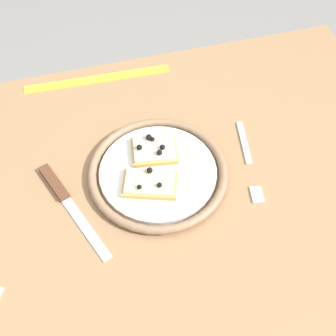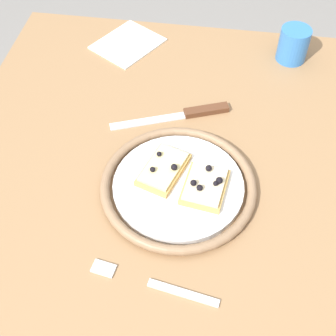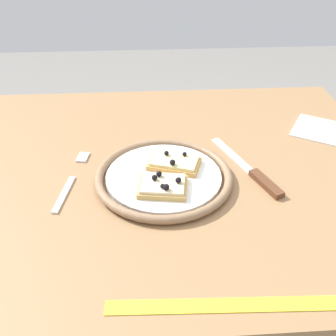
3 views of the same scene
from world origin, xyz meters
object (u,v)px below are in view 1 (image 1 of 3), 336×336
object	(u,v)px
knife	(63,195)
fork	(249,161)
pizza_slice_near	(150,183)
plate	(158,172)
pizza_slice_far	(154,150)
measuring_tape	(98,79)
dining_table	(173,215)

from	to	relation	value
knife	fork	bearing A→B (deg)	177.83
pizza_slice_near	plate	bearing A→B (deg)	-127.97
pizza_slice_far	fork	size ratio (longest dim) A/B	0.49
pizza_slice_far	knife	xyz separation A→B (m)	(0.19, 0.05, -0.02)
knife	fork	xyz separation A→B (m)	(-0.37, 0.01, -0.00)
plate	pizza_slice_near	xyz separation A→B (m)	(0.02, 0.03, 0.01)
plate	measuring_tape	bearing A→B (deg)	-77.10
dining_table	pizza_slice_far	distance (m)	0.14
plate	pizza_slice_near	distance (m)	0.04
dining_table	plate	distance (m)	0.11
pizza_slice_near	measuring_tape	distance (m)	0.33
knife	pizza_slice_near	bearing A→B (deg)	169.81
pizza_slice_far	measuring_tape	xyz separation A→B (m)	(0.07, -0.25, -0.02)
pizza_slice_far	knife	bearing A→B (deg)	13.74
pizza_slice_far	plate	bearing A→B (deg)	85.01
measuring_tape	pizza_slice_far	bearing A→B (deg)	108.26
fork	measuring_tape	size ratio (longest dim) A/B	0.61
plate	fork	size ratio (longest dim) A/B	1.35
fork	plate	bearing A→B (deg)	-4.46
measuring_tape	fork	bearing A→B (deg)	131.08
pizza_slice_near	measuring_tape	bearing A→B (deg)	-82.15
knife	plate	bearing A→B (deg)	-179.92
dining_table	fork	world-z (taller)	fork
pizza_slice_far	measuring_tape	world-z (taller)	pizza_slice_far
knife	pizza_slice_far	bearing A→B (deg)	-166.26
dining_table	knife	size ratio (longest dim) A/B	4.43
plate	fork	bearing A→B (deg)	175.54
pizza_slice_near	fork	bearing A→B (deg)	-175.75
dining_table	pizza_slice_far	size ratio (longest dim) A/B	10.35
dining_table	plate	xyz separation A→B (m)	(0.02, -0.05, 0.10)
knife	fork	size ratio (longest dim) A/B	1.15
plate	measuring_tape	xyz separation A→B (m)	(0.07, -0.30, -0.01)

